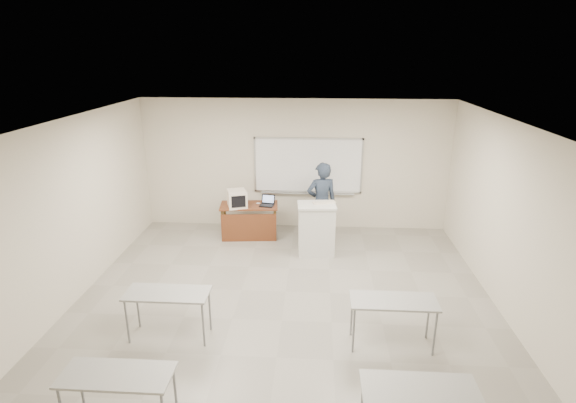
# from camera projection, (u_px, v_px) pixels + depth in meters

# --- Properties ---
(floor) EXTENTS (7.00, 8.00, 0.01)m
(floor) POSITION_uv_depth(u_px,v_px,m) (282.00, 321.00, 7.01)
(floor) COLOR gray
(floor) RESTS_ON ground
(whiteboard) EXTENTS (2.48, 0.10, 1.31)m
(whiteboard) POSITION_uv_depth(u_px,v_px,m) (308.00, 166.00, 10.26)
(whiteboard) COLOR white
(whiteboard) RESTS_ON floor
(student_desks) EXTENTS (4.40, 2.20, 0.73)m
(student_desks) POSITION_uv_depth(u_px,v_px,m) (273.00, 336.00, 5.52)
(student_desks) COLOR #969692
(student_desks) RESTS_ON floor
(instructor_desk) EXTENTS (1.27, 0.63, 0.75)m
(instructor_desk) POSITION_uv_depth(u_px,v_px,m) (249.00, 216.00, 9.92)
(instructor_desk) COLOR brown
(instructor_desk) RESTS_ON floor
(podium) EXTENTS (0.76, 0.56, 1.07)m
(podium) POSITION_uv_depth(u_px,v_px,m) (316.00, 229.00, 9.17)
(podium) COLOR silver
(podium) RESTS_ON floor
(crt_monitor) EXTENTS (0.40, 0.45, 0.38)m
(crt_monitor) POSITION_uv_depth(u_px,v_px,m) (237.00, 199.00, 9.79)
(crt_monitor) COLOR beige
(crt_monitor) RESTS_ON instructor_desk
(laptop) EXTENTS (0.30, 0.28, 0.22)m
(laptop) POSITION_uv_depth(u_px,v_px,m) (267.00, 203.00, 9.90)
(laptop) COLOR black
(laptop) RESTS_ON instructor_desk
(mouse) EXTENTS (0.11, 0.08, 0.04)m
(mouse) POSITION_uv_depth(u_px,v_px,m) (258.00, 203.00, 9.98)
(mouse) COLOR #B2B4BA
(mouse) RESTS_ON instructor_desk
(keyboard) EXTENTS (0.48, 0.28, 0.03)m
(keyboard) POSITION_uv_depth(u_px,v_px,m) (324.00, 203.00, 9.06)
(keyboard) COLOR beige
(keyboard) RESTS_ON podium
(presenter) EXTENTS (0.74, 0.58, 1.79)m
(presenter) POSITION_uv_depth(u_px,v_px,m) (321.00, 203.00, 9.62)
(presenter) COLOR black
(presenter) RESTS_ON floor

